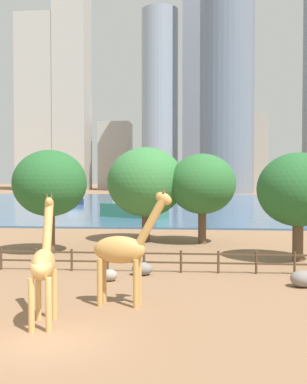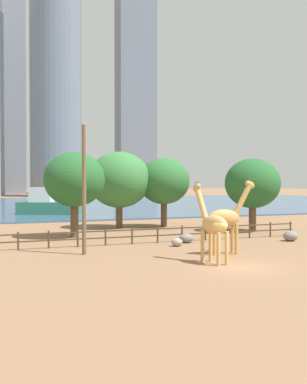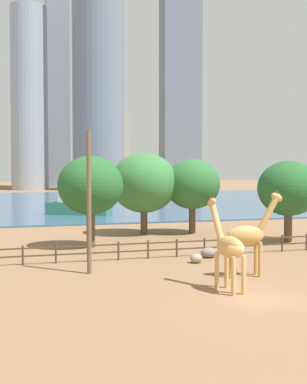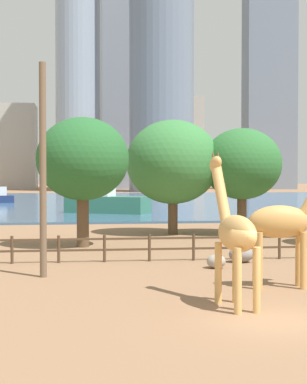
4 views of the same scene
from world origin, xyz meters
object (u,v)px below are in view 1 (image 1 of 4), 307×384
at_px(boulder_near_fence, 110,275).
at_px(tree_left_large, 50,184).
at_px(tree_right_tall, 146,182).
at_px(boat_tug, 66,192).
at_px(boulder_by_pole, 142,269).
at_px(giraffe_companion, 44,263).
at_px(boulder_small, 303,279).
at_px(giraffe_tall, 124,250).
at_px(tree_center_broad, 202,184).
at_px(boat_ferry, 70,200).
at_px(boat_sailboat, 132,207).
at_px(tree_left_small, 298,190).

distance_m(boulder_near_fence, tree_left_large, 11.45).
distance_m(tree_right_tall, boat_tug, 93.20).
bearing_deg(tree_left_large, boulder_by_pole, -43.22).
height_order(giraffe_companion, boat_tug, boat_tug).
height_order(boulder_by_pole, boat_tug, boat_tug).
height_order(giraffe_companion, tree_left_large, tree_left_large).
xyz_separation_m(boulder_near_fence, boulder_small, (10.00, -0.59, 0.11)).
bearing_deg(tree_right_tall, giraffe_tall, -87.03).
height_order(giraffe_companion, tree_center_broad, tree_center_broad).
bearing_deg(boat_ferry, boat_sailboat, 109.26).
height_order(tree_center_broad, boat_ferry, tree_center_broad).
height_order(giraffe_companion, boulder_by_pole, giraffe_companion).
distance_m(tree_left_small, boat_tug, 104.98).
relative_size(boat_ferry, boat_sailboat, 0.60).
bearing_deg(giraffe_companion, tree_left_small, -49.82).
bearing_deg(boat_sailboat, boulder_by_pole, -54.25).
bearing_deg(giraffe_tall, giraffe_companion, -127.44).
bearing_deg(tree_left_small, boat_ferry, 118.33).
height_order(boulder_small, tree_left_large, tree_left_large).
height_order(boulder_by_pole, tree_left_large, tree_left_large).
height_order(boulder_small, boat_ferry, boat_ferry).
bearing_deg(giraffe_companion, tree_center_broad, -25.13).
bearing_deg(giraffe_companion, boulder_by_pole, -25.78).
xyz_separation_m(giraffe_companion, tree_center_broad, (6.38, 22.12, 2.58)).
height_order(boulder_near_fence, tree_center_broad, tree_center_broad).
height_order(boulder_near_fence, boulder_by_pole, boulder_by_pole).
height_order(tree_right_tall, tree_left_small, tree_right_tall).
bearing_deg(boat_sailboat, boulder_near_fence, -57.05).
xyz_separation_m(giraffe_companion, tree_left_small, (12.53, 14.53, 2.36)).
bearing_deg(boulder_by_pole, boat_sailboat, 98.15).
distance_m(tree_right_tall, boat_ferry, 50.40).
xyz_separation_m(giraffe_tall, boat_ferry, (-19.78, 66.69, -1.45)).
xyz_separation_m(tree_left_large, boat_tug, (-24.29, 94.68, -3.97)).
distance_m(giraffe_tall, tree_right_tall, 20.28).
height_order(boulder_near_fence, boulder_small, boulder_small).
bearing_deg(boat_ferry, tree_left_large, 91.88).
relative_size(giraffe_companion, boulder_by_pole, 4.18).
distance_m(boulder_by_pole, tree_right_tall, 14.56).
bearing_deg(giraffe_tall, boulder_small, 31.34).
relative_size(boulder_small, boat_ferry, 0.22).
bearing_deg(tree_left_small, boulder_small, -100.15).
relative_size(giraffe_tall, tree_right_tall, 0.64).
relative_size(giraffe_tall, boat_sailboat, 0.56).
bearing_deg(tree_center_broad, tree_right_tall, 170.23).
height_order(giraffe_companion, tree_right_tall, tree_right_tall).
height_order(tree_left_large, boat_tug, tree_left_large).
relative_size(giraffe_tall, boulder_by_pole, 4.33).
bearing_deg(boat_tug, boat_ferry, -6.87).
height_order(giraffe_companion, boulder_small, giraffe_companion).
relative_size(boulder_by_pole, tree_right_tall, 0.15).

